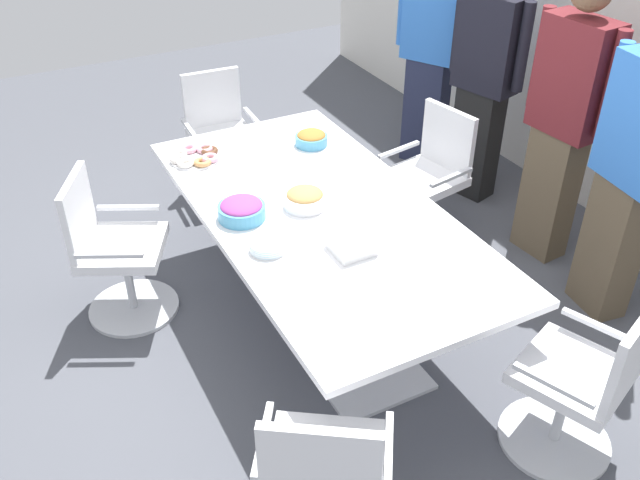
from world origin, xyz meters
name	(u,v)px	position (x,y,z in m)	size (l,w,h in m)	color
ground_plane	(320,315)	(0.00, 0.00, -0.01)	(10.00, 10.00, 0.01)	#4C4F56
conference_table	(320,229)	(0.00, 0.00, 0.63)	(2.40, 1.20, 0.75)	white
office_chair_1	(581,388)	(1.42, 0.60, 0.41)	(0.70, 0.70, 0.91)	silver
office_chair_2	(428,183)	(-0.45, 1.06, 0.41)	(0.63, 0.63, 0.91)	silver
office_chair_3	(221,142)	(-1.70, 0.05, 0.41)	(0.57, 0.57, 0.91)	silver
office_chair_4	(115,255)	(-0.60, -1.03, 0.41)	(0.72, 0.72, 0.91)	silver
person_standing_0	(431,48)	(-1.41, 1.71, 0.96)	(0.57, 0.40, 1.82)	#232842
person_standing_1	(485,78)	(-0.78, 1.73, 0.93)	(0.61, 0.33, 1.77)	black
person_standing_2	(565,117)	(0.07, 1.66, 0.98)	(0.61, 0.26, 1.85)	brown
person_standing_3	(634,166)	(0.69, 1.55, 0.96)	(0.62, 0.28, 1.83)	brown
snack_bowl_candy_mix	(242,209)	(-0.12, -0.41, 0.80)	(0.26, 0.26, 0.11)	#4C9EC6
snack_bowl_cookies	(305,198)	(-0.07, -0.06, 0.80)	(0.23, 0.23, 0.11)	white
snack_bowl_pretzels	(311,138)	(-0.73, 0.32, 0.80)	(0.21, 0.21, 0.10)	#4C9EC6
donut_platter	(195,156)	(-0.88, -0.41, 0.77)	(0.31, 0.31, 0.04)	white
plate_stack	(268,246)	(0.22, -0.41, 0.77)	(0.19, 0.19, 0.05)	white
napkin_pile	(352,244)	(0.42, -0.04, 0.79)	(0.20, 0.20, 0.08)	white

